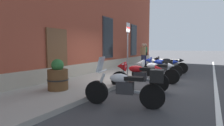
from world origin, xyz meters
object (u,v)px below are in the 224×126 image
at_px(pedestrian_tan_coat, 143,53).
at_px(barrel_planter, 58,77).
at_px(motorcycle_red_sport, 137,75).
at_px(parking_sign, 128,42).
at_px(motorcycle_silver_touring, 128,86).
at_px(motorcycle_blue_sport, 160,66).
at_px(motorcycle_white_sport, 153,70).
at_px(pedestrian_striped_shirt, 145,53).
at_px(motorcycle_black_sport, 167,64).

height_order(pedestrian_tan_coat, barrel_planter, pedestrian_tan_coat).
relative_size(motorcycle_red_sport, parking_sign, 0.80).
relative_size(motorcycle_silver_touring, parking_sign, 0.81).
distance_m(motorcycle_blue_sport, barrel_planter, 5.38).
bearing_deg(motorcycle_red_sport, parking_sign, 31.80).
relative_size(motorcycle_white_sport, motorcycle_blue_sport, 0.99).
bearing_deg(pedestrian_striped_shirt, parking_sign, -170.75).
bearing_deg(barrel_planter, motorcycle_silver_touring, -90.34).
bearing_deg(motorcycle_blue_sport, parking_sign, 131.24).
bearing_deg(motorcycle_white_sport, parking_sign, 72.36).
bearing_deg(motorcycle_white_sport, motorcycle_blue_sport, 3.73).
xyz_separation_m(motorcycle_silver_touring, parking_sign, (3.86, 1.75, 1.27)).
relative_size(motorcycle_black_sport, parking_sign, 0.84).
height_order(parking_sign, barrel_planter, parking_sign).
bearing_deg(pedestrian_tan_coat, motorcycle_black_sport, -129.50).
xyz_separation_m(motorcycle_black_sport, pedestrian_striped_shirt, (2.39, 2.15, 0.53)).
relative_size(pedestrian_tan_coat, barrel_planter, 1.64).
bearing_deg(pedestrian_striped_shirt, motorcycle_blue_sport, -151.75).
height_order(pedestrian_striped_shirt, barrel_planter, pedestrian_striped_shirt).
bearing_deg(motorcycle_silver_touring, motorcycle_blue_sport, 5.21).
height_order(motorcycle_blue_sport, pedestrian_tan_coat, pedestrian_tan_coat).
bearing_deg(motorcycle_black_sport, motorcycle_blue_sport, 178.95).
distance_m(motorcycle_blue_sport, pedestrian_tan_coat, 3.91).
distance_m(motorcycle_red_sport, motorcycle_blue_sport, 3.24).
height_order(motorcycle_blue_sport, motorcycle_black_sport, motorcycle_blue_sport).
distance_m(motorcycle_white_sport, motorcycle_black_sport, 3.13).
relative_size(pedestrian_tan_coat, parking_sign, 0.64).
bearing_deg(barrel_planter, motorcycle_red_sport, -49.93).
bearing_deg(motorcycle_silver_touring, barrel_planter, 89.66).
relative_size(motorcycle_red_sport, motorcycle_blue_sport, 0.98).
bearing_deg(motorcycle_blue_sport, motorcycle_red_sport, -179.74).
bearing_deg(pedestrian_striped_shirt, barrel_planter, -179.54).
distance_m(motorcycle_red_sport, barrel_planter, 2.70).
relative_size(motorcycle_white_sport, pedestrian_striped_shirt, 1.25).
bearing_deg(parking_sign, barrel_planter, 168.88).
bearing_deg(motorcycle_red_sport, pedestrian_striped_shirt, 16.54).
height_order(motorcycle_red_sport, motorcycle_black_sport, motorcycle_red_sport).
xyz_separation_m(motorcycle_red_sport, pedestrian_tan_coat, (6.52, 2.08, 0.51)).
distance_m(motorcycle_red_sport, parking_sign, 2.78).
bearing_deg(barrel_planter, pedestrian_striped_shirt, 0.46).
bearing_deg(pedestrian_tan_coat, motorcycle_white_sport, -155.95).
relative_size(motorcycle_white_sport, barrel_planter, 2.06).
distance_m(motorcycle_white_sport, barrel_planter, 4.03).
height_order(motorcycle_silver_touring, pedestrian_tan_coat, pedestrian_tan_coat).
xyz_separation_m(motorcycle_blue_sport, parking_sign, (-1.13, 1.29, 1.24)).
height_order(motorcycle_silver_touring, parking_sign, parking_sign).
bearing_deg(motorcycle_silver_touring, motorcycle_white_sport, 5.89).
xyz_separation_m(motorcycle_white_sport, barrel_planter, (-3.40, 2.15, 0.02)).
bearing_deg(motorcycle_red_sport, motorcycle_white_sport, -3.03).
xyz_separation_m(motorcycle_silver_touring, barrel_planter, (0.01, 2.50, 0.02)).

